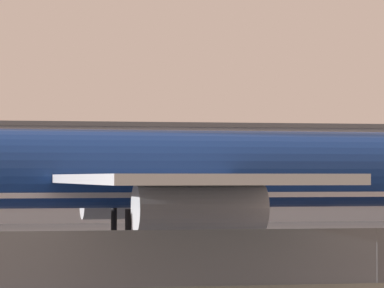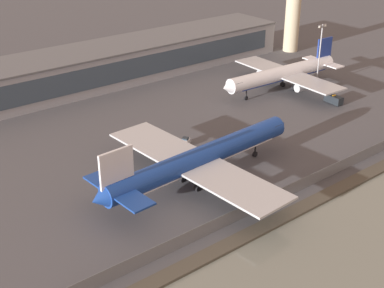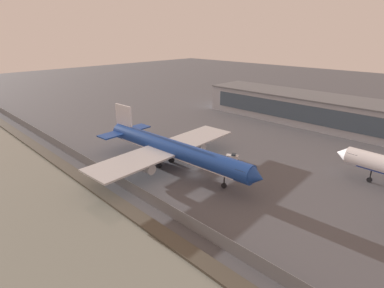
{
  "view_description": "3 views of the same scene",
  "coord_description": "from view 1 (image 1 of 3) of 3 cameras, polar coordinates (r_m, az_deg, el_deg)",
  "views": [
    {
      "loc": [
        -17.07,
        -63.3,
        4.9
      ],
      "look_at": [
        -5.54,
        -0.99,
        6.75
      ],
      "focal_mm": 105.0,
      "sensor_mm": 36.0,
      "label": 1
    },
    {
      "loc": [
        -66.09,
        -72.65,
        53.35
      ],
      "look_at": [
        -3.39,
        5.95,
        4.58
      ],
      "focal_mm": 50.0,
      "sensor_mm": 36.0,
      "label": 2
    },
    {
      "loc": [
        45.84,
        -47.24,
        32.62
      ],
      "look_at": [
        -7.36,
        6.57,
        4.34
      ],
      "focal_mm": 28.0,
      "sensor_mm": 36.0,
      "label": 3
    }
  ],
  "objects": [
    {
      "name": "ground_plane",
      "position": [
        65.75,
        4.62,
        -5.94
      ],
      "size": [
        500.0,
        500.0,
        0.0
      ],
      "primitive_type": "plane",
      "color": "#4C4C51"
    },
    {
      "name": "perimeter_fence",
      "position": [
        50.42,
        9.38,
        -5.72
      ],
      "size": [
        280.0,
        0.1,
        2.63
      ],
      "color": "slate",
      "rests_on": "ground"
    },
    {
      "name": "cargo_jet_blue",
      "position": [
        63.01,
        -1.54,
        -1.44
      ],
      "size": [
        50.47,
        43.76,
        13.49
      ],
      "color": "#193D93",
      "rests_on": "ground"
    },
    {
      "name": "baggage_tug",
      "position": [
        79.33,
        2.6,
        -4.63
      ],
      "size": [
        3.58,
        2.9,
        1.8
      ],
      "color": "white",
      "rests_on": "ground"
    },
    {
      "name": "terminal_building",
      "position": [
        130.61,
        3.84,
        -1.47
      ],
      "size": [
        113.46,
        19.27,
        10.69
      ],
      "color": "#9EA3AD",
      "rests_on": "ground"
    }
  ]
}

